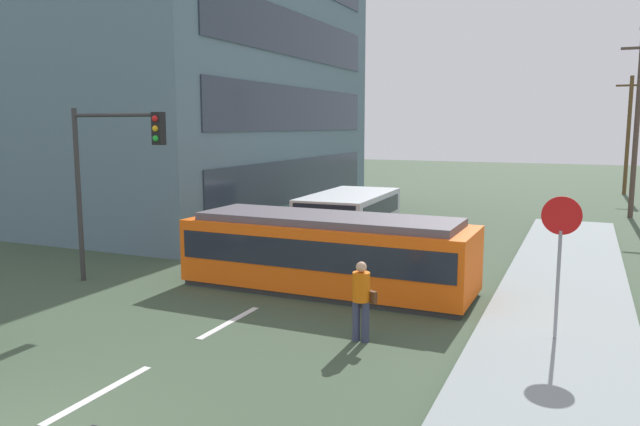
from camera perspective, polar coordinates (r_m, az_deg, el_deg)
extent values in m
plane|color=#3C4E38|center=(17.42, -1.44, -6.39)|extent=(120.00, 120.00, 0.00)
cube|color=gray|center=(12.08, 20.93, -13.32)|extent=(3.20, 36.00, 0.14)
cube|color=silver|center=(11.09, -19.88, -15.60)|extent=(0.16, 2.40, 0.01)
cube|color=silver|center=(14.04, -8.46, -10.08)|extent=(0.16, 2.40, 0.01)
cube|color=silver|center=(22.35, 4.48, -3.13)|extent=(0.16, 2.40, 0.01)
cube|color=silver|center=(28.01, 8.50, -0.89)|extent=(0.16, 2.40, 0.01)
cube|color=slate|center=(32.63, -16.44, 11.41)|extent=(17.63, 17.93, 12.80)
cube|color=#2D3847|center=(27.87, -1.94, 3.12)|extent=(0.06, 15.24, 1.92)
cube|color=#2D3847|center=(27.77, -1.98, 9.71)|extent=(0.06, 15.24, 1.92)
cube|color=#2D3847|center=(28.04, -2.01, 16.26)|extent=(0.06, 15.24, 1.92)
cube|color=#F85B0F|center=(16.33, 0.71, -3.81)|extent=(7.81, 2.61, 1.68)
cube|color=#2D2D2D|center=(16.55, 0.70, -6.91)|extent=(7.65, 2.49, 0.15)
cube|color=#565159|center=(16.16, 0.72, -0.56)|extent=(7.02, 2.23, 0.20)
cube|color=#1E232D|center=(16.29, 0.71, -3.12)|extent=(7.49, 2.65, 0.74)
cube|color=#B3BCC0|center=(22.82, 2.79, -0.13)|extent=(2.70, 5.49, 1.57)
cube|color=black|center=(20.31, 0.39, -0.48)|extent=(2.25, 0.20, 0.94)
cube|color=black|center=(22.78, 2.79, 0.58)|extent=(2.71, 4.68, 0.63)
cylinder|color=black|center=(21.31, 1.28, -2.45)|extent=(2.58, 0.99, 0.90)
cylinder|color=black|center=(24.54, 4.07, -1.05)|extent=(2.58, 0.99, 0.90)
cylinder|color=#353952|center=(12.69, 3.41, -10.02)|extent=(0.16, 0.16, 0.85)
cylinder|color=#353952|center=(12.62, 4.27, -10.13)|extent=(0.16, 0.16, 0.85)
cylinder|color=orange|center=(12.45, 3.87, -6.91)|extent=(0.36, 0.36, 0.60)
sphere|color=tan|center=(12.35, 3.89, -5.07)|extent=(0.22, 0.22, 0.22)
cube|color=#502E16|center=(12.48, 4.90, -7.83)|extent=(0.22, 0.18, 0.24)
cylinder|color=gray|center=(13.08, 21.36, -6.30)|extent=(0.07, 0.07, 2.20)
cylinder|color=red|center=(12.82, 21.69, -0.23)|extent=(0.76, 0.04, 0.76)
cylinder|color=#333333|center=(18.35, -21.65, 1.49)|extent=(0.14, 0.14, 4.86)
cylinder|color=#333333|center=(17.26, -18.67, 8.68)|extent=(2.85, 0.10, 0.10)
cube|color=black|center=(16.34, -14.87, 7.65)|extent=(0.28, 0.24, 0.84)
sphere|color=red|center=(16.24, -15.19, 8.52)|extent=(0.16, 0.16, 0.16)
sphere|color=gold|center=(16.24, -15.16, 7.64)|extent=(0.16, 0.16, 0.16)
sphere|color=green|center=(16.24, -15.13, 6.76)|extent=(0.16, 0.16, 0.16)
cylinder|color=brown|center=(32.50, 27.52, 7.08)|extent=(0.24, 0.24, 8.54)
cylinder|color=brown|center=(43.52, 26.89, 6.47)|extent=(0.24, 0.24, 7.47)
cube|color=brown|center=(43.58, 27.16, 10.59)|extent=(1.80, 0.12, 0.12)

